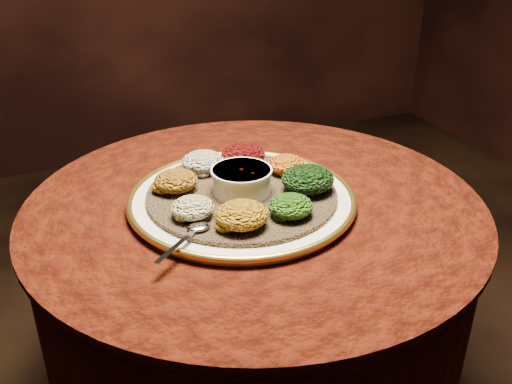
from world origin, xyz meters
name	(u,v)px	position (x,y,z in m)	size (l,w,h in m)	color
table	(254,271)	(0.00, 0.00, 0.55)	(0.96, 0.96, 0.73)	black
platter	(242,199)	(-0.03, -0.01, 0.75)	(0.58, 0.58, 0.02)	white
injera	(242,194)	(-0.03, -0.01, 0.76)	(0.39, 0.39, 0.01)	brown
stew_bowl	(242,179)	(-0.03, -0.01, 0.79)	(0.13, 0.13, 0.05)	white
spoon	(195,230)	(-0.17, -0.12, 0.77)	(0.13, 0.10, 0.01)	silver
portion_ayib	(203,162)	(-0.07, 0.12, 0.78)	(0.09, 0.09, 0.04)	beige
portion_kitfo	(243,155)	(0.02, 0.12, 0.79)	(0.10, 0.10, 0.05)	black
portion_tikil	(286,164)	(0.10, 0.04, 0.78)	(0.08, 0.08, 0.04)	#AF5D0E
portion_gomen	(308,179)	(0.10, -0.05, 0.79)	(0.11, 0.10, 0.05)	black
portion_mixveg	(291,206)	(0.02, -0.13, 0.78)	(0.09, 0.08, 0.04)	#9D2F0A
portion_kik	(242,215)	(-0.08, -0.13, 0.79)	(0.10, 0.09, 0.05)	#A97B0E
portion_timatim	(193,208)	(-0.15, -0.06, 0.78)	(0.08, 0.08, 0.04)	maroon
portion_shiro	(176,181)	(-0.15, 0.06, 0.78)	(0.09, 0.09, 0.04)	#9E6513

